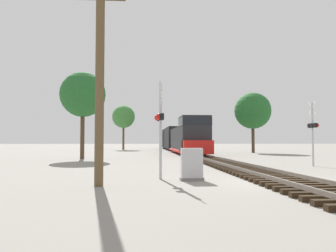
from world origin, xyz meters
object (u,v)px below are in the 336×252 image
utility_pole (100,80)px  crossing_signal_far (313,128)px  crossing_signal_near (160,121)px  relay_cabinet (192,165)px  tree_deep_background (124,117)px  tree_mid_background (253,111)px  freight_train (176,139)px  tree_far_right (83,95)px

utility_pole → crossing_signal_far: bearing=34.2°
crossing_signal_near → crossing_signal_far: 11.99m
crossing_signal_far → relay_cabinet: bearing=127.9°
crossing_signal_far → tree_deep_background: 44.68m
relay_cabinet → tree_mid_background: 34.18m
crossing_signal_near → utility_pole: (-2.26, -2.00, 1.34)m
tree_mid_background → crossing_signal_far: bearing=-100.1°
crossing_signal_far → utility_pole: 15.03m
freight_train → tree_far_right: bearing=-113.8°
freight_train → crossing_signal_far: freight_train is taller
crossing_signal_far → tree_deep_background: size_ratio=0.50×
freight_train → tree_mid_background: (9.71, -10.74, 3.82)m
crossing_signal_near → relay_cabinet: bearing=63.3°
crossing_signal_near → relay_cabinet: 2.27m
tree_mid_background → utility_pole: bearing=-117.1°
crossing_signal_near → tree_mid_background: bearing=151.3°
freight_train → crossing_signal_near: size_ratio=10.94×
crossing_signal_far → tree_far_right: bearing=58.3°
tree_mid_background → relay_cabinet: bearing=-112.9°
relay_cabinet → tree_mid_background: tree_mid_background is taller
crossing_signal_near → tree_far_right: tree_far_right is taller
freight_train → tree_mid_background: tree_mid_background is taller
tree_far_right → tree_mid_background: 25.03m
crossing_signal_near → tree_far_right: (-6.26, 16.47, 3.40)m
relay_cabinet → utility_pole: bearing=-157.6°
crossing_signal_far → relay_cabinet: (-8.87, -6.96, -1.82)m
freight_train → tree_deep_background: (-9.25, 7.14, 4.21)m
relay_cabinet → utility_pole: 4.94m
freight_train → tree_far_right: (-10.97, -24.85, 3.84)m
freight_train → crossing_signal_near: bearing=-96.5°
crossing_signal_near → utility_pole: size_ratio=0.58×
utility_pole → freight_train: bearing=80.9°
crossing_signal_near → tree_deep_background: tree_deep_background is taller
relay_cabinet → tree_deep_background: size_ratio=0.16×
tree_far_right → tree_deep_background: bearing=86.9°
tree_mid_background → tree_deep_background: bearing=136.7°
tree_far_right → tree_deep_background: 32.03m
tree_far_right → tree_mid_background: size_ratio=0.95×
crossing_signal_far → relay_cabinet: crossing_signal_far is taller
crossing_signal_near → tree_deep_background: (-4.53, 48.45, 3.77)m
freight_train → utility_pole: 43.90m
crossing_signal_near → tree_deep_background: 48.81m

